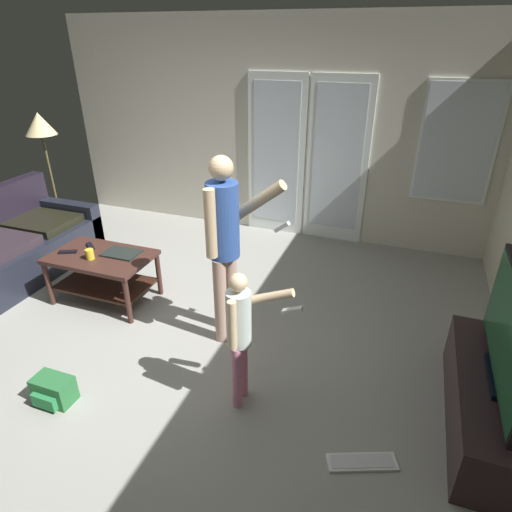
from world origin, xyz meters
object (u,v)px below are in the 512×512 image
at_px(person_adult, 225,236).
at_px(cup_near_edge, 90,254).
at_px(person_child, 241,329).
at_px(coffee_table, 103,267).
at_px(backpack, 53,390).
at_px(laptop_closed, 122,253).
at_px(tv_remote_black, 90,246).
at_px(dvd_remote_slim, 68,252).
at_px(tv_stand, 486,402).
at_px(flat_screen_tv, 508,335).
at_px(loose_keyboard, 362,462).
at_px(floor_lamp, 41,130).

height_order(person_adult, cup_near_edge, person_adult).
height_order(person_child, cup_near_edge, person_child).
height_order(coffee_table, person_child, person_child).
xyz_separation_m(person_adult, backpack, (-0.88, -1.17, -0.87)).
bearing_deg(person_child, laptop_closed, 150.93).
xyz_separation_m(laptop_closed, tv_remote_black, (-0.38, 0.02, 0.00)).
bearing_deg(dvd_remote_slim, cup_near_edge, -30.71).
bearing_deg(person_adult, laptop_closed, 170.34).
xyz_separation_m(coffee_table, dvd_remote_slim, (-0.33, -0.07, 0.15)).
distance_m(tv_stand, backpack, 3.05).
xyz_separation_m(flat_screen_tv, person_child, (-1.63, -0.36, -0.12)).
xyz_separation_m(coffee_table, loose_keyboard, (2.71, -1.05, -0.36)).
bearing_deg(cup_near_edge, laptop_closed, 41.02).
relative_size(floor_lamp, cup_near_edge, 16.00).
distance_m(backpack, loose_keyboard, 2.22).
relative_size(floor_lamp, laptop_closed, 4.53).
bearing_deg(coffee_table, dvd_remote_slim, -168.31).
bearing_deg(floor_lamp, laptop_closed, -31.16).
bearing_deg(coffee_table, cup_near_edge, -110.06).
xyz_separation_m(flat_screen_tv, person_adult, (-2.04, 0.33, 0.21)).
bearing_deg(loose_keyboard, person_child, 165.27).
xyz_separation_m(loose_keyboard, laptop_closed, (-2.53, 1.14, 0.50)).
bearing_deg(tv_remote_black, cup_near_edge, -11.65).
distance_m(person_adult, backpack, 1.71).
height_order(backpack, laptop_closed, laptop_closed).
height_order(backpack, cup_near_edge, cup_near_edge).
distance_m(person_child, backpack, 1.48).
relative_size(coffee_table, person_adult, 0.61).
height_order(floor_lamp, tv_remote_black, floor_lamp).
relative_size(flat_screen_tv, floor_lamp, 0.78).
height_order(tv_stand, cup_near_edge, cup_near_edge).
relative_size(coffee_table, tv_stand, 0.71).
bearing_deg(laptop_closed, dvd_remote_slim, -163.52).
bearing_deg(cup_near_edge, dvd_remote_slim, 174.38).
bearing_deg(flat_screen_tv, person_child, -167.49).
bearing_deg(person_child, backpack, -159.57).
xyz_separation_m(loose_keyboard, dvd_remote_slim, (-3.04, 0.98, 0.50)).
bearing_deg(laptop_closed, backpack, -77.58).
xyz_separation_m(backpack, dvd_remote_slim, (-0.84, 1.22, 0.41)).
bearing_deg(tv_stand, loose_keyboard, -140.52).
bearing_deg(flat_screen_tv, cup_near_edge, 174.28).
bearing_deg(coffee_table, floor_lamp, 143.93).
height_order(person_child, floor_lamp, floor_lamp).
xyz_separation_m(coffee_table, tv_remote_black, (-0.20, 0.11, 0.15)).
distance_m(coffee_table, flat_screen_tv, 3.48).
bearing_deg(person_adult, person_child, -59.58).
relative_size(person_child, tv_remote_black, 6.29).
xyz_separation_m(backpack, laptop_closed, (-0.33, 1.38, 0.41)).
relative_size(tv_stand, flat_screen_tv, 1.13).
xyz_separation_m(flat_screen_tv, laptop_closed, (-3.25, 0.54, -0.25)).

